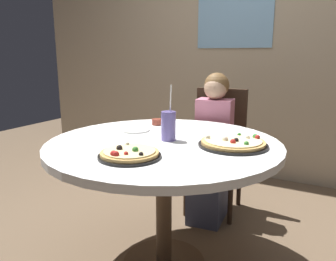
% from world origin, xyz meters
% --- Properties ---
extents(wall_with_window, '(5.20, 0.14, 2.90)m').
position_xyz_m(wall_with_window, '(-0.00, 1.80, 1.45)').
color(wall_with_window, tan).
rests_on(wall_with_window, ground_plane).
extents(dining_table, '(1.27, 1.27, 0.75)m').
position_xyz_m(dining_table, '(0.00, 0.00, 0.66)').
color(dining_table, white).
rests_on(dining_table, ground_plane).
extents(chair_wooden, '(0.44, 0.44, 0.95)m').
position_xyz_m(chair_wooden, '(-0.01, 0.88, 0.53)').
color(chair_wooden, '#382619').
rests_on(chair_wooden, ground_plane).
extents(diner_child, '(0.29, 0.42, 1.08)m').
position_xyz_m(diner_child, '(0.01, 0.70, 0.48)').
color(diner_child, '#3F4766').
rests_on(diner_child, ground_plane).
extents(pizza_veggie, '(0.29, 0.29, 0.05)m').
position_xyz_m(pizza_veggie, '(0.00, -0.33, 0.77)').
color(pizza_veggie, black).
rests_on(pizza_veggie, dining_table).
extents(pizza_cheese, '(0.36, 0.36, 0.05)m').
position_xyz_m(pizza_cheese, '(0.36, 0.09, 0.77)').
color(pizza_cheese, black).
rests_on(pizza_cheese, dining_table).
extents(soda_cup, '(0.08, 0.08, 0.31)m').
position_xyz_m(soda_cup, '(0.01, 0.03, 0.83)').
color(soda_cup, '#6659A5').
rests_on(soda_cup, dining_table).
extents(sauce_bowl, '(0.07, 0.07, 0.04)m').
position_xyz_m(sauce_bowl, '(-0.25, 0.35, 0.77)').
color(sauce_bowl, brown).
rests_on(sauce_bowl, dining_table).
extents(plate_small, '(0.18, 0.18, 0.01)m').
position_xyz_m(plate_small, '(-0.28, 0.14, 0.76)').
color(plate_small, white).
rests_on(plate_small, dining_table).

